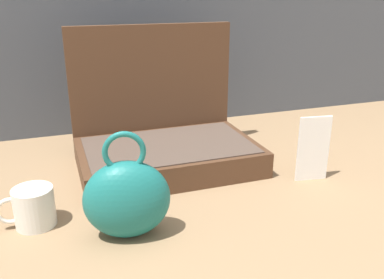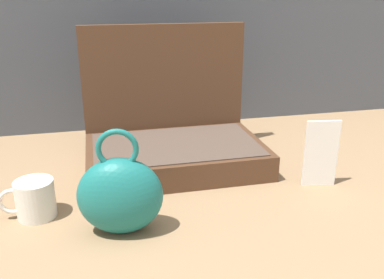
{
  "view_description": "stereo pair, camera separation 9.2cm",
  "coord_description": "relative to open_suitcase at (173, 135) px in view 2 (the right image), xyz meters",
  "views": [
    {
      "loc": [
        -0.29,
        -0.84,
        0.47
      ],
      "look_at": [
        0.0,
        -0.02,
        0.15
      ],
      "focal_mm": 39.02,
      "sensor_mm": 36.0,
      "label": 1
    },
    {
      "loc": [
        -0.2,
        -0.87,
        0.47
      ],
      "look_at": [
        0.0,
        -0.02,
        0.15
      ],
      "focal_mm": 39.02,
      "sensor_mm": 36.0,
      "label": 2
    }
  ],
  "objects": [
    {
      "name": "open_suitcase",
      "position": [
        0.0,
        0.0,
        0.0
      ],
      "size": [
        0.47,
        0.32,
        0.37
      ],
      "color": "#4C301E",
      "rests_on": "ground_plane"
    },
    {
      "name": "info_card_left",
      "position": [
        0.32,
        -0.23,
        0.0
      ],
      "size": [
        0.08,
        0.02,
        0.17
      ],
      "primitive_type": "cube",
      "rotation": [
        0.0,
        0.0,
        -0.15
      ],
      "color": "white",
      "rests_on": "ground_plane"
    },
    {
      "name": "coffee_mug",
      "position": [
        -0.35,
        -0.23,
        -0.04
      ],
      "size": [
        0.12,
        0.08,
        0.08
      ],
      "color": "silver",
      "rests_on": "ground_plane"
    },
    {
      "name": "teal_pouch_handbag",
      "position": [
        -0.17,
        -0.33,
        0.0
      ],
      "size": [
        0.18,
        0.12,
        0.22
      ],
      "color": "#196B66",
      "rests_on": "ground_plane"
    },
    {
      "name": "ground_plane",
      "position": [
        -0.0,
        -0.21,
        -0.08
      ],
      "size": [
        6.0,
        6.0,
        0.0
      ],
      "primitive_type": "plane",
      "color": "#8C6D4C"
    }
  ]
}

